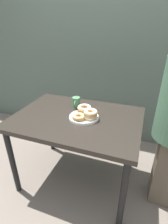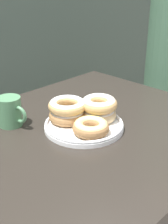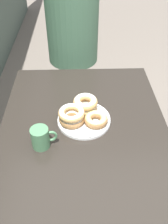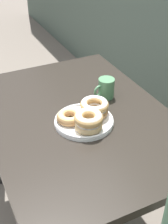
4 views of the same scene
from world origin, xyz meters
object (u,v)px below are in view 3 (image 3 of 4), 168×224
(dining_table, at_px, (84,143))
(donut_plate, at_px, (82,114))
(person_figure, at_px, (73,41))
(coffee_mug, at_px, (41,138))

(dining_table, relative_size, donut_plate, 4.03)
(person_figure, bearing_deg, coffee_mug, 171.43)
(coffee_mug, distance_m, person_figure, 0.92)
(person_figure, bearing_deg, dining_table, -176.26)
(donut_plate, distance_m, coffee_mug, 0.25)
(donut_plate, bearing_deg, coffee_mug, 131.34)
(dining_table, xyz_separation_m, person_figure, (0.82, 0.05, 0.16))
(dining_table, bearing_deg, donut_plate, 4.24)
(donut_plate, bearing_deg, person_figure, 3.68)
(donut_plate, distance_m, person_figure, 0.75)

